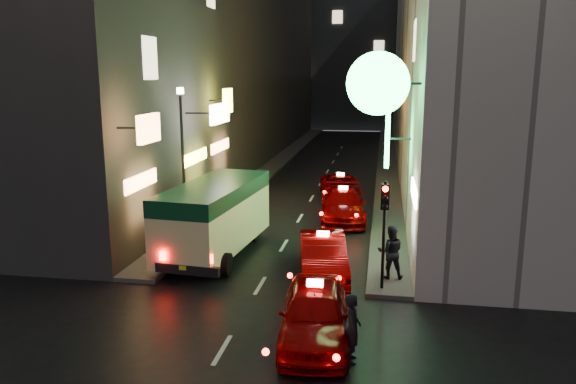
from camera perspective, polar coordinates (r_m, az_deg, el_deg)
The scene contains 14 objects.
building_left at distance 44.39m, azimuth -6.06°, elevation 14.58°, with size 7.69×52.00×18.00m.
building_right at distance 42.96m, azimuth 15.65°, elevation 14.30°, with size 8.34×52.00×18.00m.
building_far at distance 74.93m, azimuth 6.92°, elevation 15.00°, with size 30.00×10.00×22.00m, color #2E2E32.
sidewalk_left at distance 44.03m, azimuth -1.10°, elevation 3.01°, with size 1.50×52.00×0.15m, color #4B4946.
sidewalk_right at distance 43.27m, azimuth 10.04°, elevation 2.67°, with size 1.50×52.00×0.15m, color #4B4946.
minibus at distance 21.61m, azimuth -7.42°, elevation -1.87°, with size 2.93×6.82×2.85m.
taxi_near at distance 15.02m, azimuth 2.73°, elevation -11.79°, with size 2.77×5.74×1.94m.
taxi_second at distance 19.53m, azimuth 3.56°, elevation -6.21°, with size 3.04×5.61×1.86m.
taxi_third at distance 27.04m, azimuth 5.61°, elevation -1.05°, with size 2.71×5.64×1.91m.
taxi_far at distance 31.78m, azimuth 5.33°, elevation 0.71°, with size 2.62×4.97×1.68m.
pedestrian_crossing at distance 14.05m, azimuth 6.57°, elevation -13.16°, with size 0.65×0.42×1.97m, color black.
pedestrian_sidewalk at distance 19.21m, azimuth 10.39°, elevation -5.64°, with size 0.78×0.49×2.07m, color black.
traffic_light at distance 17.71m, azimuth 9.78°, elevation -2.08°, with size 0.26×0.43×3.50m.
lamp_post at distance 23.40m, azimuth -10.66°, elevation 3.88°, with size 0.28×0.28×6.22m.
Camera 1 is at (3.88, -8.72, 6.93)m, focal length 35.00 mm.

